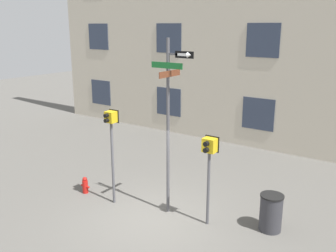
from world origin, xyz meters
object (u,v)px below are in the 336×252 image
Objects in this scene: pedestrian_signal_left at (111,133)px; trash_bin at (271,213)px; pedestrian_signal_right at (209,156)px; fire_hydrant at (85,185)px; street_sign_pole at (170,115)px.

pedestrian_signal_left reaches higher than trash_bin.
pedestrian_signal_right is 4.51× the size of fire_hydrant.
street_sign_pole is 1.71× the size of pedestrian_signal_left.
fire_hydrant is 5.94m from trash_bin.
trash_bin reaches higher than fire_hydrant.
fire_hydrant is at bearing -172.71° from pedestrian_signal_right.
street_sign_pole is at bearing 9.86° from fire_hydrant.
pedestrian_signal_left reaches higher than fire_hydrant.
pedestrian_signal_left is 3.07m from pedestrian_signal_right.
street_sign_pole is at bearing -165.73° from trash_bin.
street_sign_pole is at bearing 15.76° from pedestrian_signal_left.
pedestrian_signal_right is 4.64m from fire_hydrant.
fire_hydrant is (-4.27, -0.55, -1.73)m from pedestrian_signal_right.
street_sign_pole is at bearing -178.93° from pedestrian_signal_right.
pedestrian_signal_right is 2.46× the size of trash_bin.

